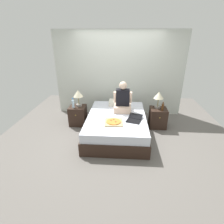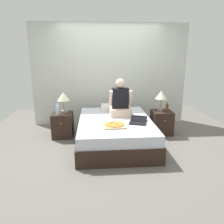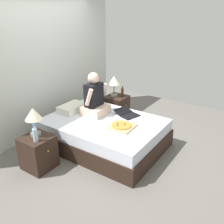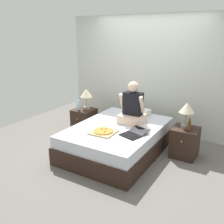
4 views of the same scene
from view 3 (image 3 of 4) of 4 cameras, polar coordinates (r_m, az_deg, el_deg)
name	(u,v)px [view 3 (image 3 of 4)]	position (r m, az deg, el deg)	size (l,w,h in m)	color
ground_plane	(104,145)	(4.62, -1.82, -7.57)	(5.86, 5.86, 0.00)	#66605B
wall_back	(45,68)	(5.04, -15.04, 9.67)	(3.86, 0.12, 2.50)	silver
bed	(104,133)	(4.50, -1.86, -4.84)	(1.47, 2.05, 0.51)	black
nightstand_left	(38,152)	(4.08, -16.49, -8.83)	(0.44, 0.47, 0.53)	black
lamp_on_left_nightstand	(33,116)	(3.87, -17.51, -0.85)	(0.26, 0.26, 0.45)	gray
water_bottle	(35,134)	(3.79, -17.17, -4.93)	(0.07, 0.07, 0.28)	silver
nightstand_right	(117,108)	(5.55, 1.06, 1.03)	(0.44, 0.47, 0.53)	black
lamp_on_right_nightstand	(114,82)	(5.36, 0.48, 6.92)	(0.26, 0.26, 0.45)	gray
beer_bottle	(122,92)	(5.43, 2.38, 4.58)	(0.06, 0.06, 0.23)	#512D14
pillow	(72,108)	(4.81, -9.04, 0.96)	(0.52, 0.34, 0.12)	silver
person_seated	(95,99)	(4.54, -3.99, 2.94)	(0.47, 0.40, 0.78)	beige
laptop	(128,114)	(4.58, 3.62, -0.49)	(0.43, 0.49, 0.07)	black
pizza_box	(122,126)	(4.13, 2.22, -3.22)	(0.42, 0.42, 0.05)	tan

